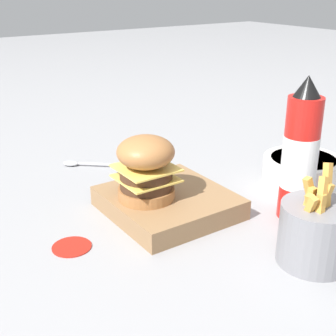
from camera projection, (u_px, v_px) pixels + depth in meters
ground_plane at (182, 229)px, 0.80m from camera, size 6.00×6.00×0.00m
serving_board at (168, 203)px, 0.85m from camera, size 0.21×0.22×0.04m
burger at (146, 167)px, 0.81m from camera, size 0.10×0.10×0.11m
ketchup_bottle at (300, 156)px, 0.80m from camera, size 0.06×0.06×0.25m
fries_basket at (316, 233)px, 0.69m from camera, size 0.11×0.11×0.16m
side_bowl at (302, 171)px, 0.96m from camera, size 0.16×0.16×0.06m
spoon at (85, 164)px, 1.07m from camera, size 0.14×0.12×0.01m
ketchup_puddle at (72, 246)px, 0.74m from camera, size 0.06×0.06×0.00m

